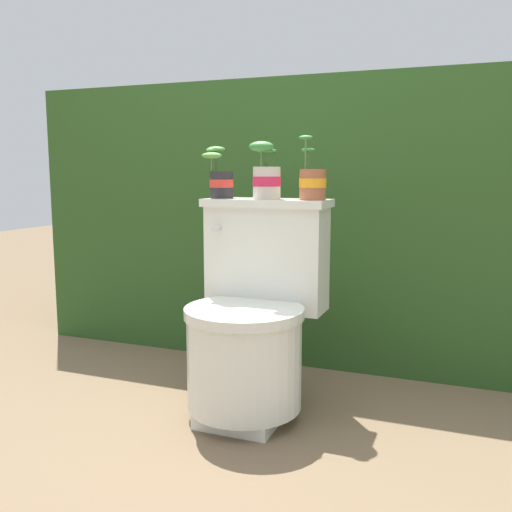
{
  "coord_description": "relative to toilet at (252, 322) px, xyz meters",
  "views": [
    {
      "loc": [
        0.72,
        -1.82,
        0.9
      ],
      "look_at": [
        -0.04,
        0.12,
        0.59
      ],
      "focal_mm": 40.0,
      "sensor_mm": 36.0,
      "label": 1
    }
  ],
  "objects": [
    {
      "name": "potted_plant_left",
      "position": [
        -0.19,
        0.15,
        0.53
      ],
      "size": [
        0.11,
        0.11,
        0.2
      ],
      "color": "#262628",
      "rests_on": "toilet"
    },
    {
      "name": "potted_plant_midleft",
      "position": [
        0.01,
        0.13,
        0.53
      ],
      "size": [
        0.11,
        0.13,
        0.22
      ],
      "color": "beige",
      "rests_on": "toilet"
    },
    {
      "name": "ground_plane",
      "position": [
        0.04,
        -0.09,
        -0.34
      ],
      "size": [
        12.0,
        12.0,
        0.0
      ],
      "primitive_type": "plane",
      "color": "brown"
    },
    {
      "name": "toilet",
      "position": [
        0.0,
        0.0,
        0.0
      ],
      "size": [
        0.49,
        0.55,
        0.79
      ],
      "color": "silver",
      "rests_on": "ground"
    },
    {
      "name": "potted_plant_middle",
      "position": [
        0.18,
        0.14,
        0.52
      ],
      "size": [
        0.11,
        0.1,
        0.24
      ],
      "color": "#9E5638",
      "rests_on": "toilet"
    },
    {
      "name": "hedge_backdrop",
      "position": [
        0.04,
        1.05,
        0.31
      ],
      "size": [
        2.85,
        1.01,
        1.31
      ],
      "color": "#284C1E",
      "rests_on": "ground"
    }
  ]
}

